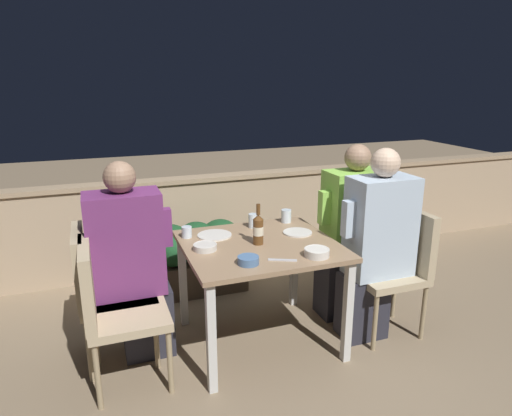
{
  "coord_description": "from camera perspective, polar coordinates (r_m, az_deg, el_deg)",
  "views": [
    {
      "loc": [
        -0.97,
        -2.59,
        1.76
      ],
      "look_at": [
        0.0,
        0.07,
        0.93
      ],
      "focal_mm": 32.0,
      "sensor_mm": 36.0,
      "label": 1
    }
  ],
  "objects": [
    {
      "name": "planter_hedge",
      "position": [
        3.86,
        -7.28,
        -5.56
      ],
      "size": [
        0.77,
        0.47,
        0.59
      ],
      "color": "brown",
      "rests_on": "ground_plane"
    },
    {
      "name": "person_purple_stripe",
      "position": [
        2.95,
        -15.22,
        -6.64
      ],
      "size": [
        0.51,
        0.26,
        1.28
      ],
      "color": "#282833",
      "rests_on": "ground_plane"
    },
    {
      "name": "bowl_0",
      "position": [
        2.86,
        -6.38,
        -4.8
      ],
      "size": [
        0.15,
        0.15,
        0.04
      ],
      "color": "beige",
      "rests_on": "dining_table"
    },
    {
      "name": "glass_cup_1",
      "position": [
        3.37,
        3.8,
        -1.0
      ],
      "size": [
        0.07,
        0.07,
        0.1
      ],
      "color": "silver",
      "rests_on": "dining_table"
    },
    {
      "name": "chair_right_near",
      "position": [
        3.33,
        17.35,
        -6.13
      ],
      "size": [
        0.45,
        0.45,
        0.88
      ],
      "color": "tan",
      "rests_on": "ground_plane"
    },
    {
      "name": "parapet_wall",
      "position": [
        4.33,
        -6.15,
        -1.59
      ],
      "size": [
        9.0,
        0.18,
        0.87
      ],
      "color": "tan",
      "rests_on": "ground_plane"
    },
    {
      "name": "glass_cup_2",
      "position": [
        3.25,
        -0.38,
        -1.59
      ],
      "size": [
        0.07,
        0.07,
        0.1
      ],
      "color": "silver",
      "rests_on": "dining_table"
    },
    {
      "name": "glass_cup_0",
      "position": [
        3.09,
        -8.66,
        -2.99
      ],
      "size": [
        0.07,
        0.07,
        0.08
      ],
      "color": "silver",
      "rests_on": "dining_table"
    },
    {
      "name": "chair_right_far",
      "position": [
        3.58,
        14.25,
        -4.35
      ],
      "size": [
        0.45,
        0.45,
        0.88
      ],
      "color": "tan",
      "rests_on": "ground_plane"
    },
    {
      "name": "beer_bottle",
      "position": [
        2.91,
        0.28,
        -2.63
      ],
      "size": [
        0.07,
        0.07,
        0.27
      ],
      "color": "brown",
      "rests_on": "dining_table"
    },
    {
      "name": "person_green_blouse",
      "position": [
        3.43,
        11.62,
        -2.95
      ],
      "size": [
        0.5,
        0.26,
        1.3
      ],
      "color": "#282833",
      "rests_on": "ground_plane"
    },
    {
      "name": "potted_plant",
      "position": [
        4.1,
        13.56,
        -2.83
      ],
      "size": [
        0.3,
        0.3,
        0.74
      ],
      "color": "brown",
      "rests_on": "ground_plane"
    },
    {
      "name": "plate_0",
      "position": [
        3.16,
        5.21,
        -3.06
      ],
      "size": [
        0.2,
        0.2,
        0.01
      ],
      "color": "silver",
      "rests_on": "dining_table"
    },
    {
      "name": "ground_plane",
      "position": [
        3.28,
        0.42,
        -16.19
      ],
      "size": [
        16.0,
        16.0,
        0.0
      ],
      "primitive_type": "plane",
      "color": "#847056"
    },
    {
      "name": "chair_left_far",
      "position": [
        2.98,
        -18.93,
        -8.99
      ],
      "size": [
        0.45,
        0.45,
        0.88
      ],
      "color": "tan",
      "rests_on": "ground_plane"
    },
    {
      "name": "person_blue_shirt",
      "position": [
        3.18,
        14.67,
        -4.53
      ],
      "size": [
        0.5,
        0.26,
        1.32
      ],
      "color": "#282833",
      "rests_on": "ground_plane"
    },
    {
      "name": "bowl_1",
      "position": [
        2.77,
        7.61,
        -5.46
      ],
      "size": [
        0.15,
        0.15,
        0.05
      ],
      "color": "silver",
      "rests_on": "dining_table"
    },
    {
      "name": "dining_table",
      "position": [
        2.99,
        0.45,
        -6.03
      ],
      "size": [
        0.98,
        0.9,
        0.71
      ],
      "color": "#937556",
      "rests_on": "ground_plane"
    },
    {
      "name": "bowl_2",
      "position": [
        2.64,
        -0.97,
        -6.48
      ],
      "size": [
        0.12,
        0.12,
        0.05
      ],
      "color": "#4C709E",
      "rests_on": "dining_table"
    },
    {
      "name": "fork_0",
      "position": [
        2.69,
        3.34,
        -6.52
      ],
      "size": [
        0.16,
        0.09,
        0.01
      ],
      "color": "silver",
      "rests_on": "dining_table"
    },
    {
      "name": "chair_left_near",
      "position": [
        2.74,
        -17.93,
        -11.18
      ],
      "size": [
        0.45,
        0.45,
        0.88
      ],
      "color": "tan",
      "rests_on": "ground_plane"
    },
    {
      "name": "plate_1",
      "position": [
        3.1,
        -5.2,
        -3.4
      ],
      "size": [
        0.23,
        0.23,
        0.01
      ],
      "color": "silver",
      "rests_on": "dining_table"
    }
  ]
}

